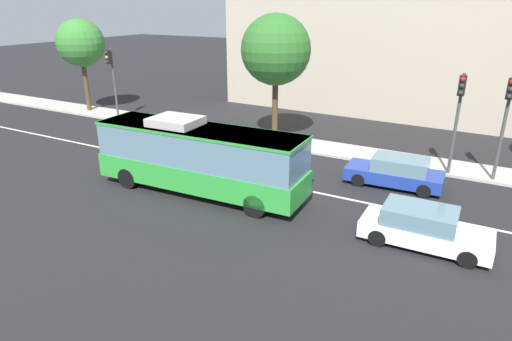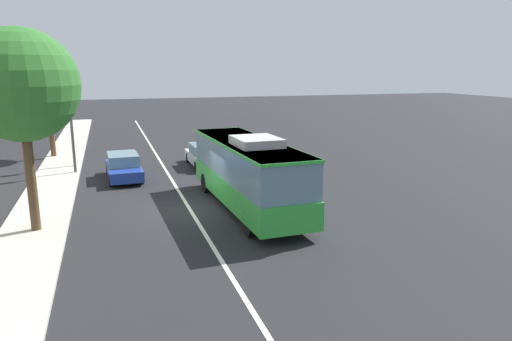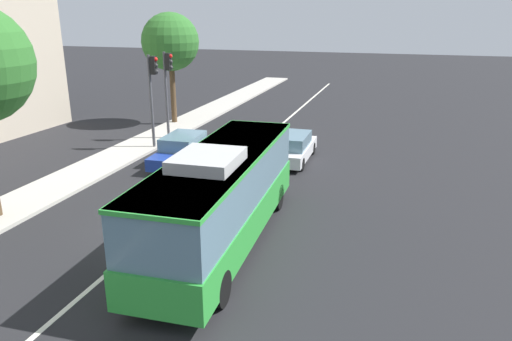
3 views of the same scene
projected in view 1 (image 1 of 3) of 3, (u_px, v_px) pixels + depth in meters
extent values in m
plane|color=black|center=(241.00, 177.00, 22.39)|extent=(160.00, 160.00, 0.00)
cube|color=#B2ADA3|center=(293.00, 143.00, 27.57)|extent=(80.00, 2.53, 0.14)
cube|color=silver|center=(241.00, 177.00, 22.39)|extent=(76.00, 0.16, 0.01)
cube|color=green|center=(200.00, 173.00, 20.25)|extent=(10.09, 2.87, 1.10)
cube|color=slate|center=(199.00, 145.00, 19.77)|extent=(9.88, 2.79, 1.58)
cube|color=green|center=(198.00, 130.00, 19.51)|extent=(9.99, 2.85, 0.12)
cube|color=#B2B2B2|center=(176.00, 121.00, 19.93)|extent=(2.27, 1.88, 0.36)
cylinder|color=black|center=(277.00, 187.00, 19.91)|extent=(1.01, 0.34, 1.00)
cylinder|color=black|center=(255.00, 206.00, 18.08)|extent=(1.01, 0.34, 1.00)
cylinder|color=black|center=(157.00, 164.00, 22.76)|extent=(1.01, 0.34, 1.00)
cylinder|color=black|center=(128.00, 178.00, 20.93)|extent=(1.01, 0.34, 1.00)
cube|color=white|center=(425.00, 233.00, 15.90)|extent=(4.52, 1.85, 0.60)
cube|color=slate|center=(420.00, 216.00, 15.79)|extent=(2.54, 1.68, 0.64)
cylinder|color=black|center=(471.00, 238.00, 15.97)|extent=(0.64, 0.23, 0.64)
cylinder|color=black|center=(467.00, 259.00, 14.65)|extent=(0.64, 0.23, 0.64)
cylinder|color=black|center=(387.00, 220.00, 17.29)|extent=(0.64, 0.23, 0.64)
cylinder|color=black|center=(377.00, 238.00, 15.98)|extent=(0.64, 0.23, 0.64)
cube|color=#1E3899|center=(394.00, 175.00, 21.17)|extent=(4.57, 2.00, 0.60)
cube|color=slate|center=(400.00, 164.00, 20.84)|extent=(2.59, 1.76, 0.64)
cylinder|color=black|center=(358.00, 180.00, 21.19)|extent=(0.65, 0.25, 0.64)
cylinder|color=black|center=(366.00, 169.00, 22.53)|extent=(0.65, 0.25, 0.64)
cylinder|color=black|center=(424.00, 191.00, 19.95)|extent=(0.65, 0.25, 0.64)
cylinder|color=black|center=(428.00, 179.00, 21.29)|extent=(0.65, 0.25, 0.64)
cylinder|color=#47474C|center=(115.00, 85.00, 32.54)|extent=(0.16, 0.16, 5.20)
cube|color=black|center=(108.00, 57.00, 31.58)|extent=(0.33, 0.29, 0.96)
sphere|color=#2D2D2D|center=(106.00, 53.00, 31.35)|extent=(0.22, 0.22, 0.22)
sphere|color=#F9A514|center=(107.00, 57.00, 31.46)|extent=(0.22, 0.22, 0.22)
sphere|color=#2D2D2D|center=(107.00, 62.00, 31.57)|extent=(0.22, 0.22, 0.22)
cylinder|color=#47474C|center=(456.00, 126.00, 21.70)|extent=(0.16, 0.16, 5.20)
cube|color=black|center=(462.00, 86.00, 20.74)|extent=(0.32, 0.28, 0.96)
sphere|color=red|center=(463.00, 79.00, 20.50)|extent=(0.22, 0.22, 0.22)
sphere|color=#2D2D2D|center=(462.00, 86.00, 20.62)|extent=(0.22, 0.22, 0.22)
sphere|color=#2D2D2D|center=(461.00, 93.00, 20.73)|extent=(0.22, 0.22, 0.22)
cylinder|color=#47474C|center=(503.00, 131.00, 20.89)|extent=(0.16, 0.16, 5.20)
cube|color=black|center=(511.00, 89.00, 19.94)|extent=(0.34, 0.31, 0.96)
sphere|color=red|center=(512.00, 82.00, 19.71)|extent=(0.22, 0.22, 0.22)
sphere|color=#2D2D2D|center=(511.00, 89.00, 19.82)|extent=(0.22, 0.22, 0.22)
sphere|color=#2D2D2D|center=(509.00, 96.00, 19.94)|extent=(0.22, 0.22, 0.22)
cylinder|color=#4C3823|center=(87.00, 87.00, 35.13)|extent=(0.36, 0.36, 4.04)
sphere|color=#387F33|center=(81.00, 43.00, 33.92)|extent=(3.62, 3.62, 3.62)
cylinder|color=#4C3823|center=(275.00, 110.00, 27.32)|extent=(0.36, 0.36, 4.13)
sphere|color=#2D6B28|center=(276.00, 50.00, 26.02)|extent=(4.18, 4.18, 4.18)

